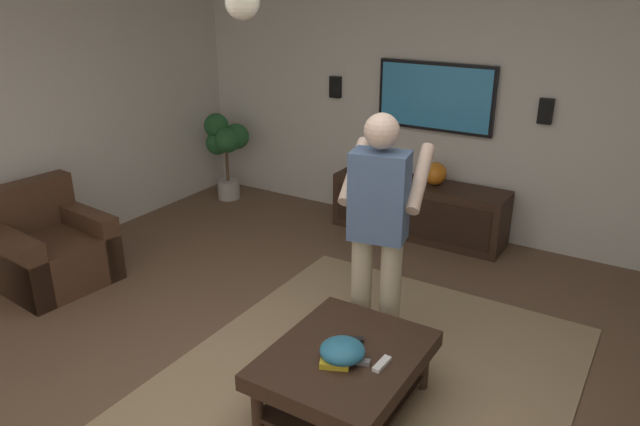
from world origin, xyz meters
name	(u,v)px	position (x,y,z in m)	size (l,w,h in m)	color
ground_plane	(294,400)	(0.00, 0.00, 0.00)	(7.43, 7.43, 0.00)	brown
wall_back_tv	(476,99)	(3.06, 0.00, 1.34)	(0.10, 6.39, 2.69)	silver
area_rug	(360,389)	(0.30, -0.30, 0.01)	(3.02, 2.36, 0.01)	#9E8460
armchair	(50,251)	(0.21, 2.59, 0.28)	(0.87, 0.88, 0.82)	#472D1E
coffee_table	(345,367)	(0.10, -0.30, 0.30)	(1.00, 0.80, 0.40)	#332116
media_console	(418,209)	(2.73, 0.36, 0.28)	(0.45, 1.70, 0.55)	#332116
tv	(435,97)	(2.97, 0.36, 1.34)	(0.05, 1.15, 0.65)	black
person_standing	(379,221)	(0.79, -0.14, 0.93)	(0.61, 0.61, 1.64)	#C6B793
potted_plant_tall	(226,143)	(2.57, 2.65, 0.66)	(0.42, 0.48, 0.99)	#B7B2A8
bowl	(342,351)	(0.03, -0.32, 0.46)	(0.26, 0.26, 0.12)	teal
remote_white	(382,364)	(0.09, -0.53, 0.41)	(0.15, 0.04, 0.02)	white
remote_black	(351,340)	(0.21, -0.27, 0.41)	(0.15, 0.04, 0.02)	black
remote_grey	(357,361)	(0.04, -0.40, 0.41)	(0.15, 0.04, 0.02)	slate
book	(336,356)	(0.01, -0.29, 0.42)	(0.22, 0.16, 0.04)	gold
vase_round	(435,173)	(2.75, 0.22, 0.66)	(0.22, 0.22, 0.22)	orange
wall_speaker_left	(546,111)	(2.98, -0.65, 1.31)	(0.06, 0.12, 0.22)	black
wall_speaker_right	(335,87)	(2.98, 1.47, 1.33)	(0.06, 0.12, 0.22)	black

